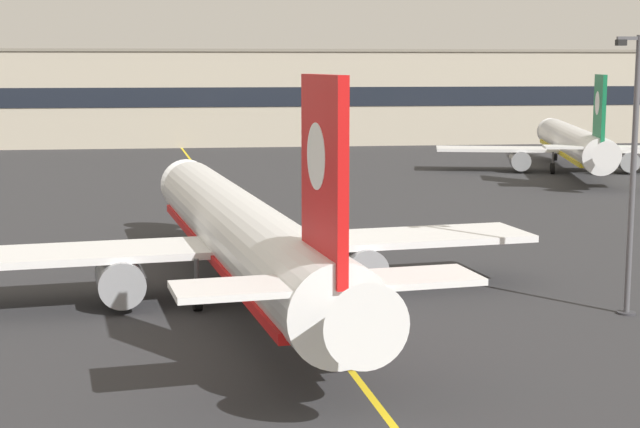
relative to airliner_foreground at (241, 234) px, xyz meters
The scene contains 6 objects.
ground_plane 15.34m from the airliner_foreground, 83.40° to the right, with size 400.00×400.00×0.00m, color #2D2D30.
taxiway_centreline 15.60m from the airliner_foreground, 83.52° to the left, with size 0.30×180.00×0.01m, color yellow.
airliner_foreground is the anchor object (origin of this frame).
airliner_background 67.74m from the airliner_foreground, 53.94° to the left, with size 30.48×38.79×11.01m.
apron_lamp_post 19.52m from the airliner_foreground, 17.09° to the right, with size 2.24×0.90×13.34m.
terminal_building 99.11m from the airliner_foreground, 88.99° to the left, with size 150.44×12.40×14.14m.
Camera 1 is at (-4.30, -34.84, 12.01)m, focal length 55.22 mm.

